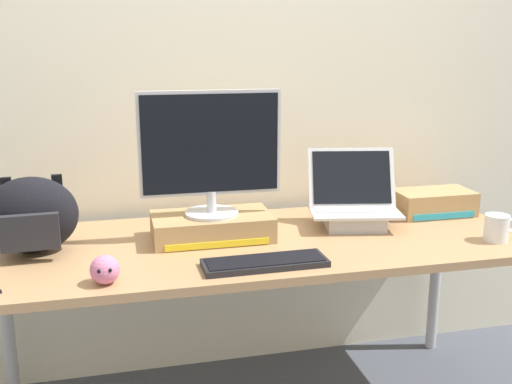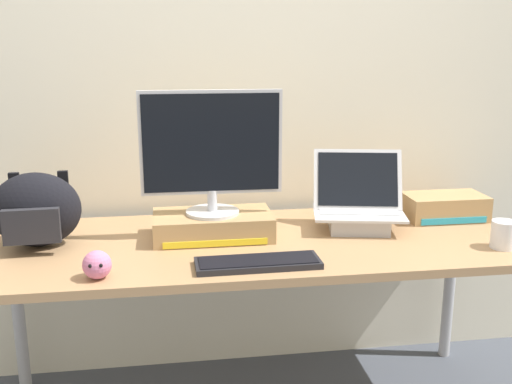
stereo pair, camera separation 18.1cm
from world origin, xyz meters
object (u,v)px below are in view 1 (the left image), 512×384
at_px(open_laptop, 353,210).
at_px(coffee_mug, 497,228).
at_px(toner_box_yellow, 212,226).
at_px(toner_box_cyan, 433,203).
at_px(messenger_backpack, 32,216).
at_px(plush_toy, 105,270).
at_px(desktop_monitor, 211,152).
at_px(external_keyboard, 265,263).

relative_size(open_laptop, coffee_mug, 2.97).
xyz_separation_m(toner_box_yellow, toner_box_cyan, (0.95, 0.10, 0.00)).
bearing_deg(toner_box_cyan, messenger_backpack, -176.23).
xyz_separation_m(coffee_mug, plush_toy, (-1.38, -0.08, -0.00)).
height_order(toner_box_yellow, toner_box_cyan, toner_box_cyan).
xyz_separation_m(toner_box_yellow, plush_toy, (-0.38, -0.35, -0.00)).
relative_size(plush_toy, toner_box_cyan, 0.28).
relative_size(open_laptop, toner_box_cyan, 1.20).
relative_size(open_laptop, plush_toy, 4.32).
xyz_separation_m(desktop_monitor, open_laptop, (0.56, 0.02, -0.26)).
relative_size(desktop_monitor, external_keyboard, 1.25).
distance_m(toner_box_yellow, external_keyboard, 0.34).
distance_m(desktop_monitor, coffee_mug, 1.07).
relative_size(messenger_backpack, coffee_mug, 2.45).
distance_m(toner_box_yellow, messenger_backpack, 0.62).
distance_m(open_laptop, toner_box_cyan, 0.39).
height_order(coffee_mug, toner_box_cyan, toner_box_cyan).
height_order(external_keyboard, messenger_backpack, messenger_backpack).
relative_size(toner_box_yellow, open_laptop, 1.13).
height_order(desktop_monitor, open_laptop, desktop_monitor).
bearing_deg(open_laptop, desktop_monitor, -166.14).
bearing_deg(desktop_monitor, toner_box_cyan, 6.74).
relative_size(desktop_monitor, open_laptop, 1.33).
bearing_deg(coffee_mug, external_keyboard, -177.01).
xyz_separation_m(toner_box_yellow, coffee_mug, (1.00, -0.27, 0.00)).
bearing_deg(desktop_monitor, open_laptop, 3.31).
xyz_separation_m(external_keyboard, plush_toy, (-0.50, -0.03, 0.03)).
bearing_deg(messenger_backpack, external_keyboard, -24.84).
bearing_deg(messenger_backpack, open_laptop, -0.71).
relative_size(toner_box_yellow, desktop_monitor, 0.85).
height_order(open_laptop, external_keyboard, open_laptop).
distance_m(toner_box_yellow, desktop_monitor, 0.28).
distance_m(desktop_monitor, messenger_backpack, 0.65).
bearing_deg(plush_toy, toner_box_yellow, 42.18).
relative_size(toner_box_yellow, plush_toy, 4.89).
relative_size(toner_box_yellow, external_keyboard, 1.07).
xyz_separation_m(external_keyboard, toner_box_cyan, (0.83, 0.41, 0.04)).
bearing_deg(coffee_mug, messenger_backpack, 170.79).
bearing_deg(toner_box_yellow, messenger_backpack, -179.28).
distance_m(messenger_backpack, plush_toy, 0.42).
bearing_deg(plush_toy, desktop_monitor, 42.08).
bearing_deg(toner_box_yellow, coffee_mug, -15.12).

